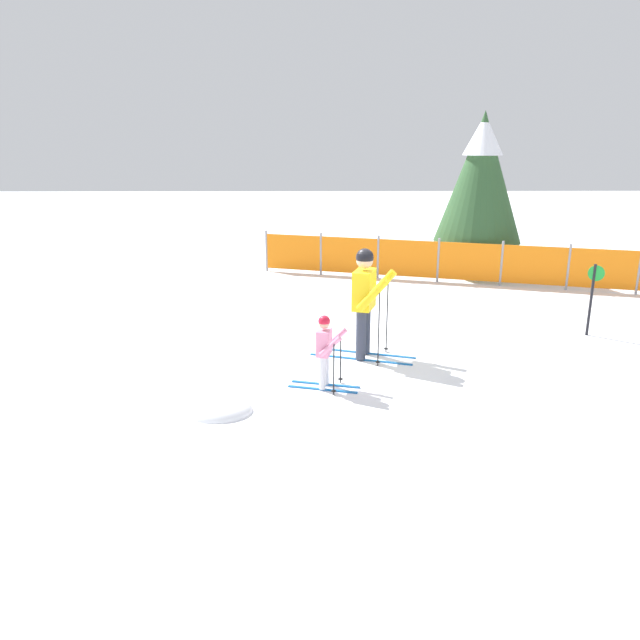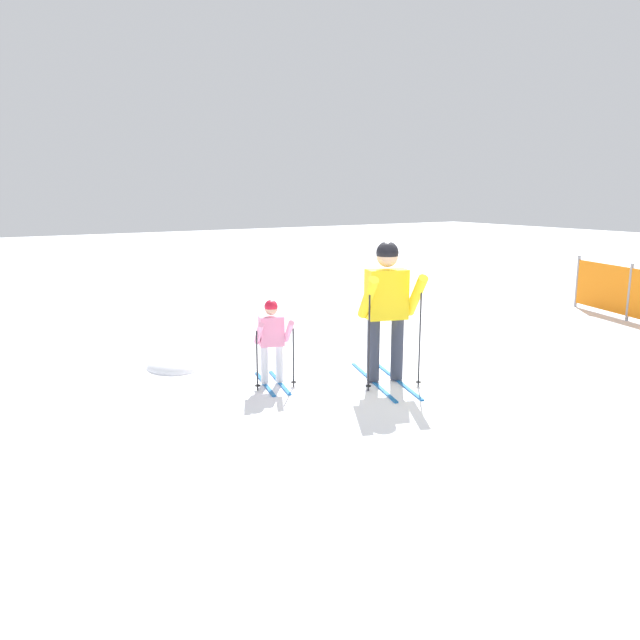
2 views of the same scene
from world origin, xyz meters
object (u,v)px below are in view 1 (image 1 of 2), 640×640
at_px(conifer_far, 481,175).
at_px(safety_fence, 469,262).
at_px(skier_child, 325,346).
at_px(skier_adult, 365,294).
at_px(trail_marker, 593,292).

bearing_deg(conifer_far, safety_fence, -111.06).
distance_m(skier_child, safety_fence, 7.39).
relative_size(skier_adult, conifer_far, 0.44).
distance_m(skier_adult, skier_child, 1.51).
bearing_deg(skier_adult, trail_marker, 32.63).
xyz_separation_m(conifer_far, trail_marker, (0.78, -5.16, -1.69)).
xyz_separation_m(skier_adult, conifer_far, (3.37, 6.25, 1.44)).
relative_size(safety_fence, conifer_far, 2.48).
bearing_deg(conifer_far, skier_adult, -118.35).
distance_m(skier_child, conifer_far, 8.76).
relative_size(skier_adult, skier_child, 1.66).
height_order(skier_child, safety_fence, skier_child).
bearing_deg(skier_child, skier_adult, 77.01).
height_order(skier_adult, safety_fence, skier_adult).
bearing_deg(skier_adult, safety_fence, 78.05).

